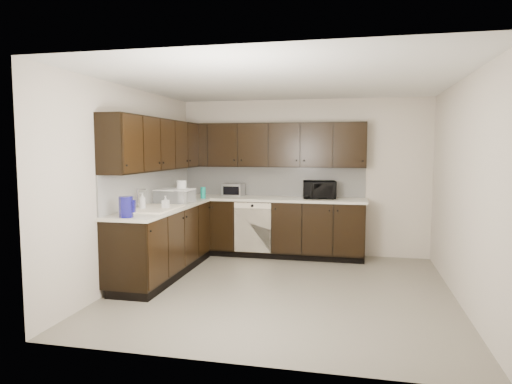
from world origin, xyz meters
The scene contains 20 objects.
floor centered at (0.00, 0.00, 0.00)m, with size 4.00×4.00×0.00m, color gray.
ceiling centered at (0.00, 0.00, 2.50)m, with size 4.00×4.00×0.00m, color white.
wall_back centered at (0.00, 2.00, 1.25)m, with size 4.00×0.02×2.50m, color beige.
wall_left centered at (-2.00, 0.00, 1.25)m, with size 0.02×4.00×2.50m, color beige.
wall_right centered at (2.00, 0.00, 1.25)m, with size 0.02×4.00×2.50m, color beige.
wall_front centered at (0.00, -2.00, 1.25)m, with size 4.00×0.02×2.50m, color beige.
lower_cabinets centered at (-1.01, 1.11, 0.41)m, with size 3.00×2.80×0.90m.
countertop centered at (-1.01, 1.11, 0.92)m, with size 3.03×2.83×0.04m.
backsplash centered at (-1.22, 1.32, 1.18)m, with size 3.00×2.80×0.48m.
upper_cabinets centered at (-1.10, 1.20, 1.77)m, with size 3.00×2.80×0.70m.
dishwasher centered at (-0.70, 1.41, 0.55)m, with size 0.58×0.04×0.78m.
sink centered at (-1.68, -0.01, 0.88)m, with size 0.54×0.82×0.42m.
microwave centered at (0.29, 1.72, 1.08)m, with size 0.50×0.34×0.27m, color black.
soap_bottle_a centered at (-1.54, 0.05, 1.03)m, with size 0.08×0.08×0.17m, color gray.
soap_bottle_b centered at (-1.80, -0.07, 1.05)m, with size 0.08×0.08×0.22m, color gray.
toaster_oven centered at (-1.10, 1.75, 1.04)m, with size 0.33×0.24×0.21m, color #B6B6B9.
storage_bin centered at (-1.68, 0.71, 1.04)m, with size 0.49×0.36×0.19m, color silver.
blue_pitcher centered at (-1.69, -0.70, 1.06)m, with size 0.16×0.16×0.24m, color navy.
teal_tumbler centered at (-1.48, 1.35, 1.03)m, with size 0.08×0.08×0.18m, color #0E9A84.
paper_towel_roll centered at (-1.63, 0.83, 1.10)m, with size 0.14×0.14×0.31m, color white.
Camera 1 is at (0.85, -5.38, 1.72)m, focal length 32.00 mm.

